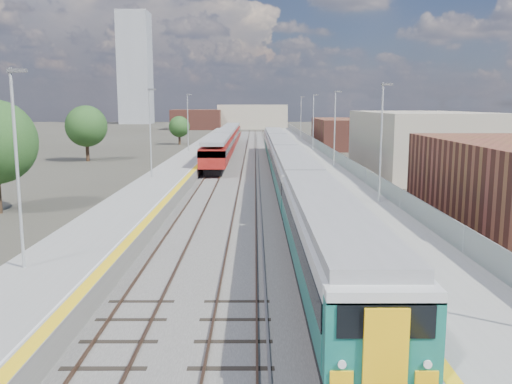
{
  "coord_description": "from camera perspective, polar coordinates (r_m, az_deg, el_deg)",
  "views": [
    {
      "loc": [
        -1.34,
        -12.04,
        7.23
      ],
      "look_at": [
        -1.27,
        18.79,
        2.2
      ],
      "focal_mm": 38.0,
      "sensor_mm": 36.0,
      "label": 1
    }
  ],
  "objects": [
    {
      "name": "tree_d",
      "position": [
        84.89,
        15.25,
        6.63
      ],
      "size": [
        4.47,
        4.47,
        6.06
      ],
      "color": "#382619",
      "rests_on": "ground"
    },
    {
      "name": "red_train",
      "position": [
        79.62,
        -3.13,
        5.51
      ],
      "size": [
        2.73,
        55.47,
        3.45
      ],
      "color": "black",
      "rests_on": "ground"
    },
    {
      "name": "tree_c",
      "position": [
        98.39,
        -8.08,
        6.82
      ],
      "size": [
        3.75,
        3.75,
        5.09
      ],
      "color": "#382619",
      "rests_on": "ground"
    },
    {
      "name": "tracks",
      "position": [
        66.6,
        -0.39,
        3.12
      ],
      "size": [
        8.96,
        160.0,
        0.17
      ],
      "color": "#4C3323",
      "rests_on": "ground"
    },
    {
      "name": "ballast_bed",
      "position": [
        64.95,
        -0.93,
        2.9
      ],
      "size": [
        10.5,
        155.0,
        0.06
      ],
      "primitive_type": "cube",
      "color": "#565451",
      "rests_on": "ground"
    },
    {
      "name": "tree_b",
      "position": [
        71.98,
        -17.44,
        6.62
      ],
      "size": [
        5.2,
        5.2,
        7.05
      ],
      "color": "#382619",
      "rests_on": "ground"
    },
    {
      "name": "green_train",
      "position": [
        48.99,
        3.2,
        3.23
      ],
      "size": [
        2.69,
        75.12,
        2.97
      ],
      "color": "black",
      "rests_on": "ground"
    },
    {
      "name": "ground",
      "position": [
        62.48,
        1.11,
        2.62
      ],
      "size": [
        320.0,
        320.0,
        0.0
      ],
      "primitive_type": "plane",
      "color": "#47443A",
      "rests_on": "ground"
    },
    {
      "name": "buildings",
      "position": [
        151.61,
        -6.59,
        10.51
      ],
      "size": [
        72.0,
        185.5,
        40.0
      ],
      "color": "brown",
      "rests_on": "ground"
    },
    {
      "name": "platform_left",
      "position": [
        65.34,
        -6.91,
        3.3
      ],
      "size": [
        4.3,
        155.0,
        8.52
      ],
      "color": "slate",
      "rests_on": "ground"
    },
    {
      "name": "platform_right",
      "position": [
        65.22,
        5.71,
        3.32
      ],
      "size": [
        4.7,
        155.0,
        8.52
      ],
      "color": "slate",
      "rests_on": "ground"
    }
  ]
}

